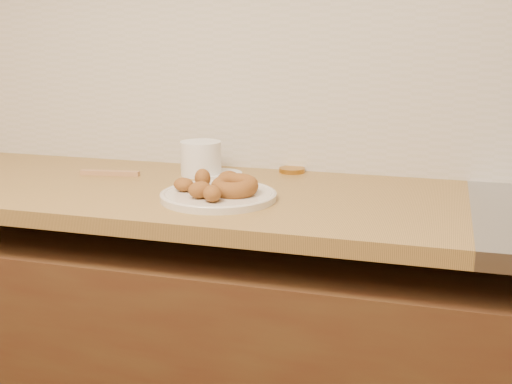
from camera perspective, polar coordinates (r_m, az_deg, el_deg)
wall_back at (r=1.85m, az=3.18°, el=15.84°), size 4.00×0.02×2.70m
base_cabinet at (r=1.80m, az=0.38°, el=-16.15°), size 3.60×0.60×0.77m
butcher_block at (r=1.89m, az=-18.93°, el=0.69°), size 2.30×0.62×0.04m
backsplash at (r=1.84m, az=3.03°, el=11.19°), size 3.60×0.02×0.60m
donut_plate at (r=1.54m, az=-3.36°, el=-0.36°), size 0.28×0.28×0.02m
ring_donut at (r=1.52m, az=-1.93°, el=0.55°), size 0.12×0.13×0.05m
fried_dough_chunks at (r=1.54m, az=-4.36°, el=0.69°), size 0.17×0.22×0.05m
plastic_tub at (r=1.80m, az=-4.92°, el=3.00°), size 0.14×0.14×0.10m
tub_lid at (r=1.80m, az=-3.23°, el=1.62°), size 0.15×0.15×0.01m
brass_jar_lid at (r=1.84m, az=3.21°, el=1.96°), size 0.08×0.08×0.01m
wooden_utensil at (r=1.85m, az=-12.85°, el=1.66°), size 0.17×0.05×0.01m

